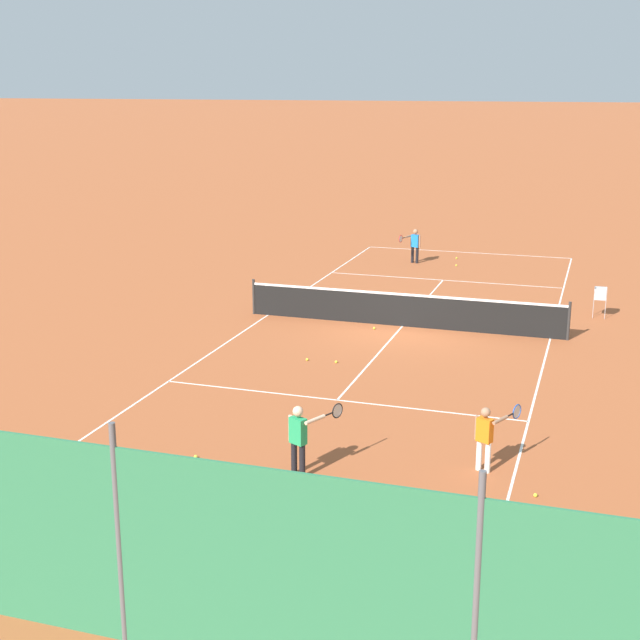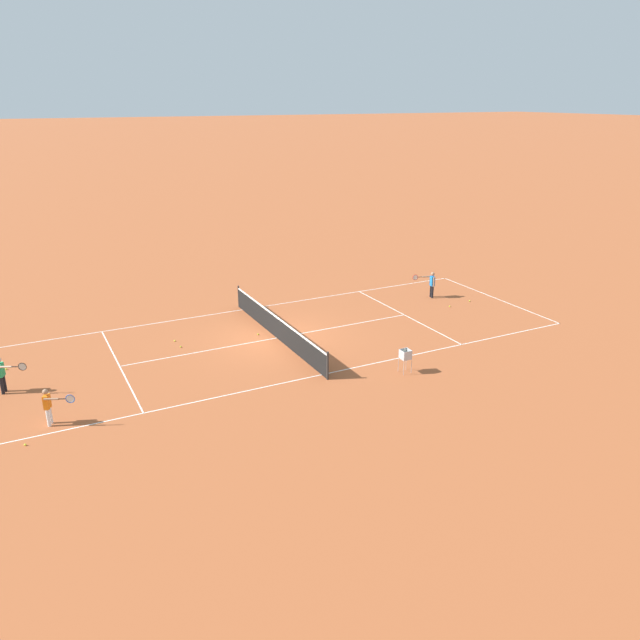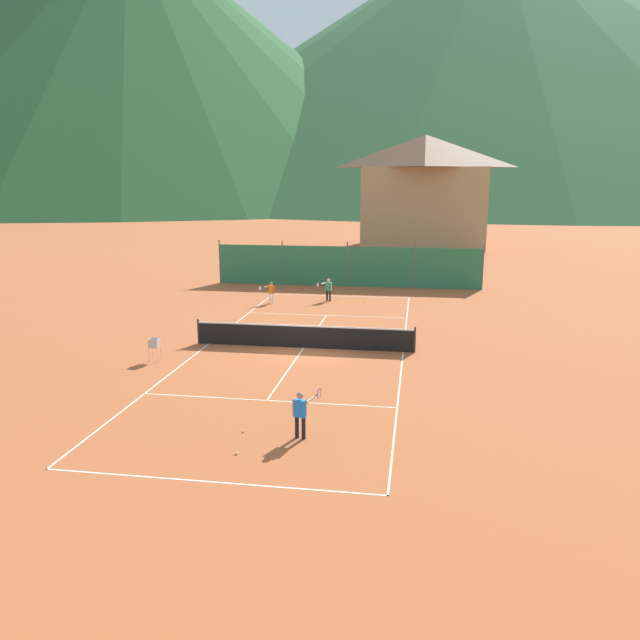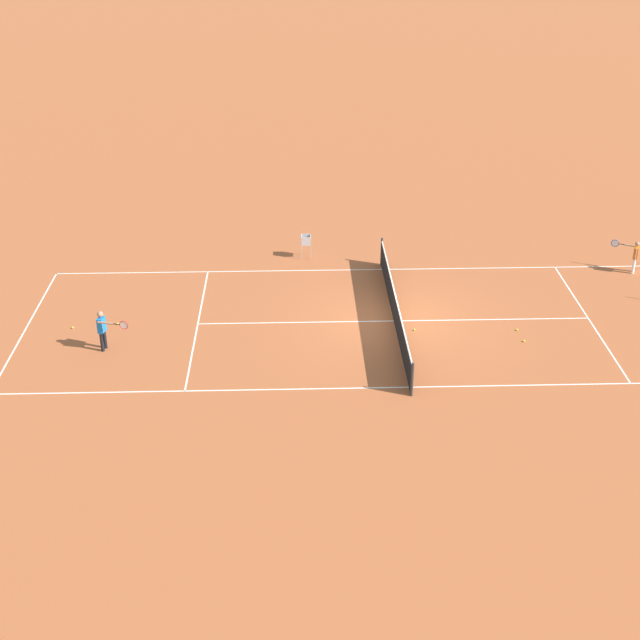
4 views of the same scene
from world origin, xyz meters
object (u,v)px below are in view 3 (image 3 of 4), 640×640
object	(u,v)px
tennis_net	(304,336)
player_far_baseline	(271,291)
tennis_ball_mid_court	(237,453)
tennis_ball_alley_right	(351,327)
alpine_chalet	(424,190)
tennis_ball_alley_left	(258,300)
player_far_service	(328,288)
ball_hopper	(154,344)
tennis_ball_by_net_right	(364,302)
tennis_ball_far_corner	(335,327)
tennis_ball_near_corner	(322,344)
tennis_ball_by_net_left	(243,431)
player_near_baseline	(301,411)

from	to	relation	value
tennis_net	player_far_baseline	world-z (taller)	player_far_baseline
tennis_ball_mid_court	tennis_ball_alley_right	size ratio (longest dim) A/B	1.00
tennis_ball_mid_court	tennis_net	bearing A→B (deg)	91.08
tennis_ball_alley_right	alpine_chalet	bearing A→B (deg)	84.89
tennis_net	tennis_ball_alley_left	xyz separation A→B (m)	(-4.53, 9.87, -0.47)
player_far_baseline	player_far_service	bearing A→B (deg)	21.21
ball_hopper	alpine_chalet	size ratio (longest dim) A/B	0.07
tennis_ball_by_net_right	alpine_chalet	xyz separation A→B (m)	(3.26, 30.70, 5.79)
player_far_baseline	tennis_ball_far_corner	distance (m)	6.82
player_far_baseline	tennis_ball_near_corner	world-z (taller)	player_far_baseline
ball_hopper	tennis_ball_alley_right	bearing A→B (deg)	44.40
player_far_baseline	ball_hopper	bearing A→B (deg)	-98.31
tennis_ball_by_net_left	tennis_ball_mid_court	bearing A→B (deg)	-80.89
tennis_ball_alley_left	ball_hopper	distance (m)	12.70
tennis_ball_by_net_left	tennis_ball_far_corner	bearing A→B (deg)	86.33
tennis_ball_alley_right	alpine_chalet	size ratio (longest dim) A/B	0.01
player_far_baseline	tennis_ball_mid_court	size ratio (longest dim) A/B	18.27
tennis_ball_by_net_right	tennis_ball_alley_left	distance (m)	6.13
tennis_ball_alley_right	ball_hopper	size ratio (longest dim) A/B	0.07
player_far_baseline	tennis_ball_by_net_left	distance (m)	18.41
tennis_ball_mid_court	tennis_ball_alley_left	xyz separation A→B (m)	(-4.72, 20.26, 0.00)
tennis_net	tennis_ball_mid_court	world-z (taller)	tennis_net
player_far_service	ball_hopper	bearing A→B (deg)	-110.25
tennis_ball_alley_left	alpine_chalet	bearing A→B (deg)	73.18
tennis_ball_mid_court	tennis_ball_by_net_right	bearing A→B (deg)	86.12
ball_hopper	tennis_ball_far_corner	bearing A→B (deg)	47.50
player_far_baseline	alpine_chalet	xyz separation A→B (m)	(8.42, 31.82, 5.12)
tennis_net	tennis_ball_far_corner	xyz separation A→B (m)	(0.80, 3.86, -0.47)
player_far_baseline	tennis_ball_far_corner	size ratio (longest dim) A/B	18.27
player_near_baseline	tennis_ball_alley_left	world-z (taller)	player_near_baseline
tennis_ball_by_net_right	tennis_net	bearing A→B (deg)	-98.87
tennis_ball_mid_court	ball_hopper	size ratio (longest dim) A/B	0.07
alpine_chalet	tennis_ball_mid_court	bearing A→B (deg)	-95.18
tennis_net	tennis_ball_alley_right	world-z (taller)	tennis_net
tennis_ball_by_net_right	alpine_chalet	size ratio (longest dim) A/B	0.01
tennis_ball_far_corner	tennis_ball_alley_right	xyz separation A→B (m)	(0.75, 0.05, 0.00)
tennis_net	tennis_ball_by_net_left	distance (m)	9.00
tennis_ball_alley_left	tennis_net	bearing A→B (deg)	-65.36
player_far_service	alpine_chalet	world-z (taller)	alpine_chalet
tennis_ball_near_corner	alpine_chalet	world-z (taller)	alpine_chalet
tennis_ball_by_net_right	player_far_service	bearing A→B (deg)	177.94
player_far_baseline	tennis_ball_alley_left	xyz separation A→B (m)	(-0.96, 0.81, -0.67)
tennis_ball_by_net_left	player_far_service	bearing A→B (deg)	91.37
tennis_ball_by_net_right	player_far_baseline	bearing A→B (deg)	-167.73
tennis_ball_near_corner	ball_hopper	size ratio (longest dim) A/B	0.07
tennis_ball_by_net_left	tennis_ball_alley_right	world-z (taller)	same
tennis_ball_near_corner	player_far_service	bearing A→B (deg)	96.89
player_far_baseline	player_far_service	distance (m)	3.31
player_near_baseline	tennis_ball_mid_court	world-z (taller)	player_near_baseline
tennis_ball_alley_right	tennis_ball_near_corner	size ratio (longest dim) A/B	1.00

